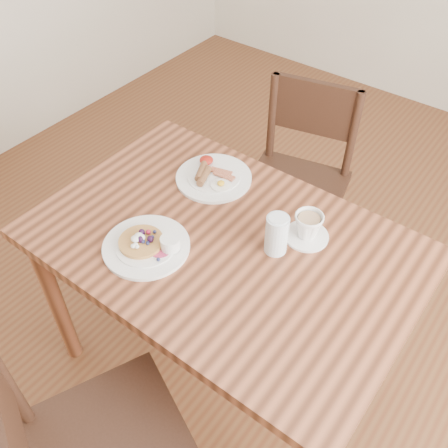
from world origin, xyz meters
name	(u,v)px	position (x,y,z in m)	size (l,w,h in m)	color
ground	(224,363)	(0.00, 0.00, 0.00)	(5.00, 5.00, 0.00)	brown
dining_table	(224,261)	(0.00, 0.00, 0.65)	(1.20, 0.80, 0.75)	brown
chair_near	(89,448)	(0.03, -0.65, 0.49)	(0.55, 0.55, 0.88)	black
chair_far	(298,176)	(-0.12, 0.70, 0.49)	(0.51, 0.51, 0.88)	black
pancake_plate	(148,245)	(-0.17, -0.17, 0.76)	(0.27, 0.27, 0.06)	white
breakfast_plate	(213,176)	(-0.21, 0.22, 0.76)	(0.27, 0.27, 0.04)	white
teacup_saucer	(308,227)	(0.20, 0.17, 0.79)	(0.14, 0.14, 0.09)	white
water_glass	(277,234)	(0.15, 0.06, 0.82)	(0.07, 0.07, 0.13)	silver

